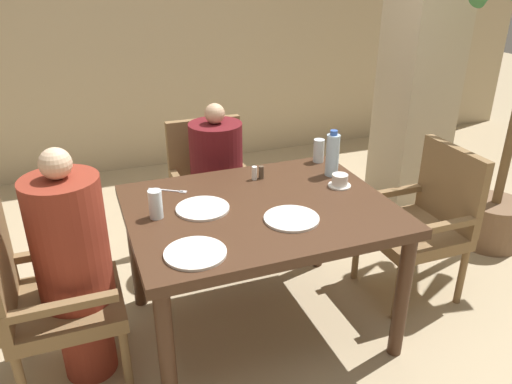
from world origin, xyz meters
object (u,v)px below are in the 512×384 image
(diner_in_left_chair, at_px, (74,267))
(plate_dessert_center, at_px, (195,253))
(diner_in_far_chair, at_px, (217,184))
(water_bottle, at_px, (332,155))
(glass_tall_mid, at_px, (156,204))
(chair_far_side, at_px, (211,185))
(teacup_with_saucer, at_px, (340,181))
(glass_tall_near, at_px, (319,151))
(chair_right_side, at_px, (425,218))
(plate_main_left, at_px, (291,218))
(plate_main_right, at_px, (203,208))
(chair_left_side, at_px, (45,294))

(diner_in_left_chair, distance_m, plate_dessert_center, 0.59)
(diner_in_far_chair, distance_m, plate_dessert_center, 1.14)
(water_bottle, xyz_separation_m, glass_tall_mid, (-0.98, -0.16, -0.05))
(chair_far_side, relative_size, teacup_with_saucer, 7.36)
(chair_far_side, xyz_separation_m, water_bottle, (0.50, -0.66, 0.37))
(teacup_with_saucer, bearing_deg, glass_tall_near, 80.81)
(glass_tall_near, bearing_deg, chair_far_side, 139.24)
(chair_far_side, relative_size, diner_in_far_chair, 0.84)
(diner_in_far_chair, xyz_separation_m, water_bottle, (0.50, -0.52, 0.31))
(glass_tall_mid, bearing_deg, diner_in_left_chair, -172.04)
(plate_dessert_center, bearing_deg, chair_far_side, 71.43)
(chair_right_side, distance_m, teacup_with_saucer, 0.61)
(glass_tall_near, bearing_deg, diner_in_left_chair, -163.44)
(plate_main_left, xyz_separation_m, plate_dessert_center, (-0.48, -0.13, 0.00))
(diner_in_far_chair, distance_m, plate_main_left, 0.94)
(chair_right_side, height_order, plate_dessert_center, chair_right_side)
(diner_in_far_chair, height_order, chair_right_side, diner_in_far_chair)
(diner_in_far_chair, height_order, water_bottle, diner_in_far_chair)
(plate_main_right, bearing_deg, chair_far_side, 71.83)
(teacup_with_saucer, bearing_deg, glass_tall_mid, -179.48)
(chair_far_side, height_order, water_bottle, water_bottle)
(teacup_with_saucer, bearing_deg, chair_far_side, 120.21)
(teacup_with_saucer, bearing_deg, diner_in_far_chair, 125.10)
(chair_right_side, bearing_deg, water_bottle, 157.16)
(chair_right_side, relative_size, plate_main_left, 3.44)
(diner_in_left_chair, height_order, plate_main_right, diner_in_left_chair)
(chair_right_side, bearing_deg, diner_in_far_chair, 144.02)
(plate_main_left, relative_size, teacup_with_saucer, 2.14)
(chair_left_side, xyz_separation_m, plate_main_left, (1.09, -0.18, 0.26))
(chair_left_side, xyz_separation_m, glass_tall_mid, (0.52, 0.05, 0.32))
(chair_left_side, relative_size, diner_in_far_chair, 0.84)
(diner_in_left_chair, xyz_separation_m, plate_main_left, (0.95, -0.18, 0.15))
(diner_in_left_chair, distance_m, teacup_with_saucer, 1.35)
(diner_in_far_chair, bearing_deg, plate_main_right, -111.57)
(chair_far_side, distance_m, water_bottle, 0.91)
(chair_left_side, xyz_separation_m, chair_far_side, (1.00, 0.87, 0.00))
(plate_main_left, height_order, glass_tall_near, glass_tall_near)
(chair_right_side, distance_m, plate_dessert_center, 1.46)
(chair_right_side, height_order, water_bottle, water_bottle)
(plate_main_left, distance_m, plate_main_right, 0.42)
(plate_main_left, height_order, water_bottle, water_bottle)
(glass_tall_mid, bearing_deg, chair_right_side, -2.06)
(chair_left_side, height_order, chair_right_side, same)
(plate_main_right, distance_m, glass_tall_mid, 0.23)
(chair_left_side, xyz_separation_m, plate_dessert_center, (0.61, -0.32, 0.26))
(glass_tall_mid, bearing_deg, water_bottle, 9.13)
(plate_dessert_center, distance_m, glass_tall_near, 1.18)
(teacup_with_saucer, bearing_deg, plate_main_left, -147.32)
(diner_in_far_chair, xyz_separation_m, glass_tall_near, (0.53, -0.32, 0.26))
(water_bottle, bearing_deg, teacup_with_saucer, -102.25)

